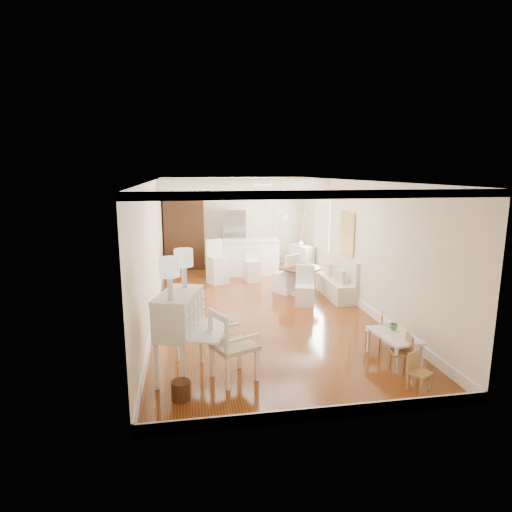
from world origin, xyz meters
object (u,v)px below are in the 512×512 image
object	(u,v)px
slip_chair_far	(286,273)
pantry_cabinet	(184,232)
gustavian_armchair	(234,344)
wicker_basket	(181,390)
breakfast_counter	(244,257)
kids_chair_c	(419,372)
kids_chair_b	(374,329)
kids_chair_a	(401,352)
slip_chair_near	(305,286)
dining_table	(299,281)
sideboard	(301,258)
bar_stool_left	(218,262)
fridge	(245,239)
bar_stool_right	(252,265)
secretary_bureau	(180,335)
kids_table	(394,347)

from	to	relation	value
slip_chair_far	pantry_cabinet	bearing A→B (deg)	-86.35
gustavian_armchair	wicker_basket	bearing A→B (deg)	97.30
breakfast_counter	kids_chair_c	bearing A→B (deg)	-78.32
kids_chair_b	breakfast_counter	size ratio (longest dim) A/B	0.30
kids_chair_a	kids_chair_c	size ratio (longest dim) A/B	1.08
gustavian_armchair	slip_chair_near	world-z (taller)	gustavian_armchair
dining_table	slip_chair_near	world-z (taller)	slip_chair_near
pantry_cabinet	sideboard	bearing A→B (deg)	-15.76
bar_stool_left	fridge	world-z (taller)	fridge
slip_chair_far	bar_stool_right	distance (m)	1.36
kids_chair_a	secretary_bureau	bearing A→B (deg)	-87.17
breakfast_counter	bar_stool_left	distance (m)	1.21
wicker_basket	slip_chair_far	bearing A→B (deg)	61.76
slip_chair_far	breakfast_counter	world-z (taller)	breakfast_counter
bar_stool_left	secretary_bureau	bearing A→B (deg)	-123.93
slip_chair_far	bar_stool_right	xyz separation A→B (m)	(-0.67, 1.18, -0.02)
dining_table	pantry_cabinet	bearing A→B (deg)	129.53
kids_chair_b	fridge	distance (m)	6.74
gustavian_armchair	kids_chair_a	size ratio (longest dim) A/B	1.83
gustavian_armchair	fridge	bearing A→B (deg)	-33.39
wicker_basket	kids_chair_b	bearing A→B (deg)	20.96
kids_chair_a	gustavian_armchair	bearing A→B (deg)	-83.84
kids_chair_b	fridge	size ratio (longest dim) A/B	0.34
kids_table	kids_chair_b	distance (m)	0.63
secretary_bureau	slip_chair_near	distance (m)	4.07
kids_chair_b	bar_stool_right	xyz separation A→B (m)	(-1.41, 4.70, 0.17)
dining_table	gustavian_armchair	bearing A→B (deg)	-117.15
kids_table	fridge	xyz separation A→B (m)	(-1.38, 7.20, 0.68)
breakfast_counter	kids_table	bearing A→B (deg)	-75.62
secretary_bureau	bar_stool_left	bearing A→B (deg)	96.62
kids_chair_a	slip_chair_near	distance (m)	3.42
slip_chair_far	fridge	xyz separation A→B (m)	(-0.57, 3.07, 0.41)
kids_table	breakfast_counter	size ratio (longest dim) A/B	0.43
secretary_bureau	sideboard	size ratio (longest dim) A/B	1.53
bar_stool_left	sideboard	distance (m)	2.79
fridge	sideboard	distance (m)	1.91
fridge	bar_stool_left	bearing A→B (deg)	-118.16
pantry_cabinet	fridge	size ratio (longest dim) A/B	1.28
kids_chair_c	dining_table	world-z (taller)	dining_table
dining_table	fridge	distance (m)	3.47
secretary_bureau	pantry_cabinet	size ratio (longest dim) A/B	0.56
kids_chair_a	kids_chair_c	bearing A→B (deg)	5.18
dining_table	kids_chair_b	bearing A→B (deg)	-82.06
gustavian_armchair	sideboard	world-z (taller)	gustavian_armchair
kids_chair_a	pantry_cabinet	xyz separation A→B (m)	(-3.22, 7.57, 0.86)
wicker_basket	slip_chair_far	size ratio (longest dim) A/B	0.26
dining_table	kids_chair_c	bearing A→B (deg)	-85.19
kids_table	breakfast_counter	distance (m)	6.36
kids_chair_b	kids_chair_c	bearing A→B (deg)	24.57
kids_chair_b	sideboard	bearing A→B (deg)	-156.25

